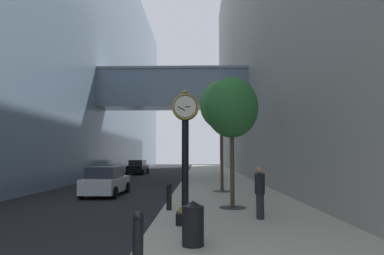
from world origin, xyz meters
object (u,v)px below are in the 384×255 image
Objects in this scene: street_clock at (185,149)px; bollard_nearest at (138,237)px; car_white_near at (106,181)px; bollard_third at (169,196)px; trash_bin at (193,222)px; street_tree_near at (232,108)px; car_black_mid at (138,167)px; pedestrian_walking at (260,191)px; street_tree_mid_near at (221,105)px.

bollard_nearest is (-0.74, -3.92, -1.76)m from street_clock.
bollard_nearest is at bearing -100.69° from street_clock.
bollard_nearest is 12.99m from car_white_near.
bollard_third reaches higher than trash_bin.
bollard_nearest is at bearing -109.45° from street_tree_near.
street_tree_near reaches higher than bollard_third.
trash_bin is (1.03, 1.49, -0.01)m from bollard_nearest.
street_clock is 4.01× the size of bollard_third.
bollard_third is at bearing 101.45° from trash_bin.
car_black_mid is at bearing 102.82° from trash_bin.
street_tree_near is 1.23× the size of car_black_mid.
bollard_third is 5.18m from trash_bin.
pedestrian_walking is at bearing -71.75° from car_black_mid.
street_tree_mid_near reaches higher than bollard_nearest.
street_clock is at bearing -160.52° from pedestrian_walking.
street_clock reaches higher than car_black_mid.
trash_bin is at bearing 55.39° from bollard_nearest.
pedestrian_walking is at bearing 56.45° from trash_bin.
street_tree_near reaches higher than street_clock.
bollard_nearest reaches higher than trash_bin.
car_black_mid is (-8.82, 20.37, -4.46)m from street_tree_mid_near.
bollard_nearest is at bearing -79.41° from car_black_mid.
street_clock reaches higher than bollard_nearest.
street_tree_mid_near is at bearing 94.64° from pedestrian_walking.
street_tree_near reaches higher than car_black_mid.
street_tree_mid_near reaches higher than street_tree_near.
bollard_nearest is 1.00× the size of bollard_third.
street_tree_near reaches higher than car_white_near.
street_tree_mid_near is (-0.00, 6.10, 1.06)m from street_tree_near.
pedestrian_walking is at bearing -85.36° from street_tree_mid_near.
street_tree_mid_near reaches higher than street_clock.
pedestrian_walking is 30.37m from car_black_mid.
trash_bin is 32.97m from car_black_mid.
car_black_mid is (-9.51, 28.84, -0.24)m from pedestrian_walking.
pedestrian_walking reaches higher than trash_bin.
street_tree_mid_near reaches higher than bollard_third.
street_tree_near reaches higher than bollard_nearest.
car_white_near is at bearing 125.68° from bollard_third.
bollard_nearest is 0.16× the size of street_tree_mid_near.
street_clock is 9.84m from car_white_near.
trash_bin is at bearing -78.55° from bollard_third.
bollard_third is 7.07m from car_white_near.
street_tree_mid_near reaches higher than car_black_mid.
street_clock is 3.02m from trash_bin.
street_tree_mid_near reaches higher than trash_bin.
car_white_near is (-6.66, -0.96, -4.50)m from street_tree_mid_near.
street_clock is at bearing 96.79° from trash_bin.
bollard_third is 27.79m from car_black_mid.
street_clock is at bearing -74.42° from bollard_third.
bollard_third is (0.00, 6.57, 0.00)m from bollard_nearest.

